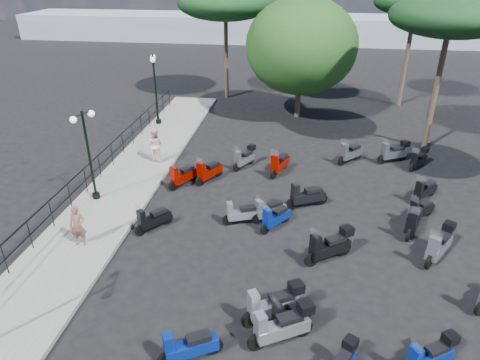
# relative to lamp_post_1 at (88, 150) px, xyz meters

# --- Properties ---
(ground) EXTENTS (120.00, 120.00, 0.00)m
(ground) POSITION_rel_lamp_post_1_xyz_m (7.18, -3.01, -2.31)
(ground) COLOR black
(ground) RESTS_ON ground
(sidewalk) EXTENTS (3.00, 30.00, 0.15)m
(sidewalk) POSITION_rel_lamp_post_1_xyz_m (0.68, -0.01, -2.24)
(sidewalk) COLOR slate
(sidewalk) RESTS_ON ground
(railing) EXTENTS (0.04, 26.04, 1.10)m
(railing) POSITION_rel_lamp_post_1_xyz_m (-0.62, -0.21, -1.41)
(railing) COLOR black
(railing) RESTS_ON sidewalk
(lamp_post_1) EXTENTS (0.60, 1.05, 3.79)m
(lamp_post_1) POSITION_rel_lamp_post_1_xyz_m (0.00, 0.00, 0.00)
(lamp_post_1) COLOR black
(lamp_post_1) RESTS_ON sidewalk
(lamp_post_2) EXTENTS (0.58, 1.18, 4.16)m
(lamp_post_2) POSITION_rel_lamp_post_1_xyz_m (-0.30, 9.32, 0.21)
(lamp_post_2) COLOR black
(lamp_post_2) RESTS_ON sidewalk
(woman) EXTENTS (0.61, 0.46, 1.50)m
(woman) POSITION_rel_lamp_post_1_xyz_m (0.91, -3.18, -1.41)
(woman) COLOR brown
(woman) RESTS_ON sidewalk
(pedestrian_far) EXTENTS (0.92, 0.76, 1.71)m
(pedestrian_far) POSITION_rel_lamp_post_1_xyz_m (1.32, 3.98, -1.31)
(pedestrian_far) COLOR silver
(pedestrian_far) RESTS_ON sidewalk
(scooter_2) EXTENTS (1.54, 0.96, 1.35)m
(scooter_2) POSITION_rel_lamp_post_1_xyz_m (5.82, -7.30, -1.84)
(scooter_2) COLOR black
(scooter_2) RESTS_ON ground
(scooter_3) EXTENTS (1.10, 1.32, 1.29)m
(scooter_3) POSITION_rel_lamp_post_1_xyz_m (3.05, -1.74, -1.86)
(scooter_3) COLOR black
(scooter_3) RESTS_ON ground
(scooter_4) EXTENTS (0.97, 1.46, 1.28)m
(scooter_4) POSITION_rel_lamp_post_1_xyz_m (5.68, 4.16, -1.83)
(scooter_4) COLOR black
(scooter_4) RESTS_ON ground
(scooter_5) EXTENTS (1.02, 1.57, 1.40)m
(scooter_5) POSITION_rel_lamp_post_1_xyz_m (4.28, 2.46, -1.83)
(scooter_5) COLOR black
(scooter_5) RESTS_ON ground
(scooter_7) EXTENTS (1.70, 1.11, 1.49)m
(scooter_7) POSITION_rel_lamp_post_1_xyz_m (8.07, -6.38, -1.75)
(scooter_7) COLOR black
(scooter_7) RESTS_ON ground
(scooter_8) EXTENTS (1.27, 1.06, 1.24)m
(scooter_8) POSITION_rel_lamp_post_1_xyz_m (8.29, -5.79, -1.88)
(scooter_8) COLOR black
(scooter_8) RESTS_ON ground
(scooter_9) EXTENTS (1.34, 1.02, 1.26)m
(scooter_9) POSITION_rel_lamp_post_1_xyz_m (7.26, -0.45, -1.87)
(scooter_9) COLOR black
(scooter_9) RESTS_ON ground
(scooter_10) EXTENTS (1.49, 0.74, 1.24)m
(scooter_10) POSITION_rel_lamp_post_1_xyz_m (6.23, -0.85, -1.88)
(scooter_10) COLOR black
(scooter_10) RESTS_ON ground
(scooter_11) EXTENTS (0.89, 1.76, 1.46)m
(scooter_11) POSITION_rel_lamp_post_1_xyz_m (7.40, 3.69, -1.80)
(scooter_11) COLOR black
(scooter_11) RESTS_ON ground
(scooter_15) EXTENTS (1.06, 1.36, 1.29)m
(scooter_15) POSITION_rel_lamp_post_1_xyz_m (7.53, -0.99, -1.86)
(scooter_15) COLOR black
(scooter_15) RESTS_ON ground
(scooter_16) EXTENTS (1.67, 0.97, 1.44)m
(scooter_16) POSITION_rel_lamp_post_1_xyz_m (8.67, 0.74, -1.81)
(scooter_16) COLOR black
(scooter_16) RESTS_ON ground
(scooter_17) EXTENTS (1.31, 1.36, 1.41)m
(scooter_17) POSITION_rel_lamp_post_1_xyz_m (10.81, 5.47, -1.82)
(scooter_17) COLOR black
(scooter_17) RESTS_ON ground
(scooter_19) EXTENTS (1.43, 1.01, 1.28)m
(scooter_19) POSITION_rel_lamp_post_1_xyz_m (11.65, -6.76, -1.83)
(scooter_19) COLOR black
(scooter_19) RESTS_ON ground
(scooter_20) EXTENTS (1.62, 1.22, 1.48)m
(scooter_20) POSITION_rel_lamp_post_1_xyz_m (9.44, -2.67, -1.75)
(scooter_20) COLOR black
(scooter_20) RESTS_ON ground
(scooter_21) EXTENTS (1.22, 1.60, 1.47)m
(scooter_21) POSITION_rel_lamp_post_1_xyz_m (13.06, -2.07, -1.76)
(scooter_21) COLOR black
(scooter_21) RESTS_ON ground
(scooter_22) EXTENTS (1.21, 1.08, 1.22)m
(scooter_22) POSITION_rel_lamp_post_1_xyz_m (13.03, 0.40, -1.89)
(scooter_22) COLOR black
(scooter_22) RESTS_ON ground
(scooter_23) EXTENTS (1.59, 1.01, 1.38)m
(scooter_23) POSITION_rel_lamp_post_1_xyz_m (12.94, 5.81, -1.79)
(scooter_23) COLOR black
(scooter_23) RESTS_ON ground
(scooter_27) EXTENTS (0.91, 1.69, 1.42)m
(scooter_27) POSITION_rel_lamp_post_1_xyz_m (12.56, -0.57, -1.82)
(scooter_27) COLOR black
(scooter_27) RESTS_ON ground
(scooter_28) EXTENTS (1.19, 1.19, 1.26)m
(scooter_28) POSITION_rel_lamp_post_1_xyz_m (13.56, 2.06, -1.87)
(scooter_28) COLOR black
(scooter_28) RESTS_ON ground
(scooter_29) EXTENTS (1.07, 1.30, 1.22)m
(scooter_29) POSITION_rel_lamp_post_1_xyz_m (14.02, 5.24, -1.85)
(scooter_29) COLOR black
(scooter_29) RESTS_ON ground
(scooter_30) EXTENTS (1.02, 1.57, 1.40)m
(scooter_30) POSITION_rel_lamp_post_1_xyz_m (3.23, 1.86, -1.83)
(scooter_30) COLOR black
(scooter_30) RESTS_ON ground
(scooter_31) EXTENTS (1.70, 1.11, 1.49)m
(scooter_31) POSITION_rel_lamp_post_1_xyz_m (7.81, -5.64, -1.75)
(scooter_31) COLOR black
(scooter_31) RESTS_ON ground
(broadleaf_tree) EXTENTS (6.76, 6.76, 7.30)m
(broadleaf_tree) POSITION_rel_lamp_post_1_xyz_m (8.04, 12.22, 2.11)
(broadleaf_tree) COLOR #38281E
(broadleaf_tree) RESTS_ON ground
(pine_0) EXTENTS (5.29, 5.29, 7.65)m
(pine_0) POSITION_rel_lamp_post_1_xyz_m (15.04, 15.79, 4.37)
(pine_0) COLOR #38281E
(pine_0) RESTS_ON ground
(pine_1) EXTENTS (5.81, 5.81, 7.72)m
(pine_1) POSITION_rel_lamp_post_1_xyz_m (14.95, 7.95, 4.37)
(pine_1) COLOR #38281E
(pine_1) RESTS_ON ground
(pine_2) EXTENTS (6.50, 6.50, 7.60)m
(pine_2) POSITION_rel_lamp_post_1_xyz_m (2.80, 15.93, 4.13)
(pine_2) COLOR #38281E
(pine_2) RESTS_ON ground
(distant_hills) EXTENTS (70.00, 8.00, 3.00)m
(distant_hills) POSITION_rel_lamp_post_1_xyz_m (7.18, 41.99, -0.81)
(distant_hills) COLOR gray
(distant_hills) RESTS_ON ground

